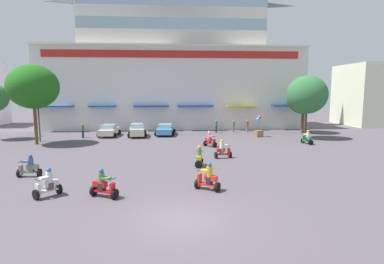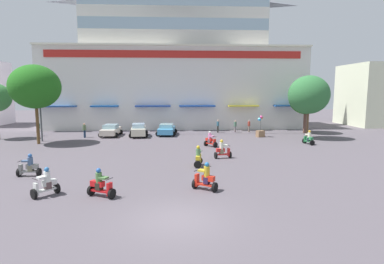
{
  "view_description": "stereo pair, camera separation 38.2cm",
  "coord_description": "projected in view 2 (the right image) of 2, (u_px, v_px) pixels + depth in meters",
  "views": [
    {
      "loc": [
        -0.45,
        -12.49,
        5.37
      ],
      "look_at": [
        1.37,
        13.43,
        1.94
      ],
      "focal_mm": 29.14,
      "sensor_mm": 36.0,
      "label": 1
    },
    {
      "loc": [
        -0.07,
        -12.51,
        5.37
      ],
      "look_at": [
        1.37,
        13.43,
        1.94
      ],
      "focal_mm": 29.14,
      "sensor_mm": 36.0,
      "label": 2
    }
  ],
  "objects": [
    {
      "name": "ground_plane",
      "position": [
        176.0,
        156.0,
        25.96
      ],
      "size": [
        128.0,
        128.0,
        0.0
      ],
      "primitive_type": "plane",
      "color": "#544C54"
    },
    {
      "name": "colonial_building",
      "position": [
        175.0,
        65.0,
        46.71
      ],
      "size": [
        37.14,
        14.27,
        20.59
      ],
      "color": "silver",
      "rests_on": "ground"
    },
    {
      "name": "flank_building_right",
      "position": [
        376.0,
        95.0,
        48.93
      ],
      "size": [
        8.7,
        9.28,
        9.51
      ],
      "color": "beige",
      "rests_on": "ground"
    },
    {
      "name": "plaza_tree_0",
      "position": [
        35.0,
        87.0,
        31.1
      ],
      "size": [
        4.89,
        5.21,
        7.99
      ],
      "color": "brown",
      "rests_on": "ground"
    },
    {
      "name": "plaza_tree_1",
      "position": [
        309.0,
        95.0,
        34.56
      ],
      "size": [
        4.59,
        3.93,
        7.09
      ],
      "color": "brown",
      "rests_on": "ground"
    },
    {
      "name": "plaza_tree_3",
      "position": [
        306.0,
        99.0,
        39.54
      ],
      "size": [
        4.18,
        4.36,
        6.31
      ],
      "color": "brown",
      "rests_on": "ground"
    },
    {
      "name": "parked_car_0",
      "position": [
        111.0,
        130.0,
        37.32
      ],
      "size": [
        2.43,
        4.25,
        1.4
      ],
      "color": "beige",
      "rests_on": "ground"
    },
    {
      "name": "parked_car_1",
      "position": [
        139.0,
        130.0,
        36.96
      ],
      "size": [
        2.47,
        4.28,
        1.54
      ],
      "color": "beige",
      "rests_on": "ground"
    },
    {
      "name": "parked_car_2",
      "position": [
        167.0,
        129.0,
        38.27
      ],
      "size": [
        2.62,
        4.48,
        1.37
      ],
      "color": "#408EC4",
      "rests_on": "ground"
    },
    {
      "name": "scooter_rider_0",
      "position": [
        223.0,
        151.0,
        24.96
      ],
      "size": [
        1.41,
        0.73,
        1.53
      ],
      "color": "black",
      "rests_on": "ground"
    },
    {
      "name": "scooter_rider_1",
      "position": [
        198.0,
        158.0,
        22.3
      ],
      "size": [
        0.75,
        1.48,
        1.53
      ],
      "color": "black",
      "rests_on": "ground"
    },
    {
      "name": "scooter_rider_3",
      "position": [
        101.0,
        185.0,
        15.82
      ],
      "size": [
        1.53,
        1.12,
        1.49
      ],
      "color": "black",
      "rests_on": "ground"
    },
    {
      "name": "scooter_rider_4",
      "position": [
        210.0,
        140.0,
        30.14
      ],
      "size": [
        1.28,
        1.39,
        1.53
      ],
      "color": "black",
      "rests_on": "ground"
    },
    {
      "name": "scooter_rider_5",
      "position": [
        205.0,
        179.0,
        16.9
      ],
      "size": [
        1.42,
        1.2,
        1.57
      ],
      "color": "black",
      "rests_on": "ground"
    },
    {
      "name": "scooter_rider_6",
      "position": [
        309.0,
        139.0,
        31.46
      ],
      "size": [
        0.77,
        1.51,
        1.46
      ],
      "color": "black",
      "rests_on": "ground"
    },
    {
      "name": "scooter_rider_7",
      "position": [
        46.0,
        184.0,
        15.99
      ],
      "size": [
        1.28,
        1.36,
        1.5
      ],
      "color": "black",
      "rests_on": "ground"
    },
    {
      "name": "scooter_rider_8",
      "position": [
        29.0,
        167.0,
        19.67
      ],
      "size": [
        1.4,
        0.55,
        1.47
      ],
      "color": "black",
      "rests_on": "ground"
    },
    {
      "name": "pedestrian_0",
      "position": [
        39.0,
        128.0,
        37.37
      ],
      "size": [
        0.5,
        0.5,
        1.7
      ],
      "color": "#494A47",
      "rests_on": "ground"
    },
    {
      "name": "pedestrian_1",
      "position": [
        235.0,
        126.0,
        40.65
      ],
      "size": [
        0.42,
        0.42,
        1.57
      ],
      "color": "slate",
      "rests_on": "ground"
    },
    {
      "name": "pedestrian_2",
      "position": [
        218.0,
        125.0,
        40.37
      ],
      "size": [
        0.35,
        0.35,
        1.67
      ],
      "color": "#282623",
      "rests_on": "ground"
    },
    {
      "name": "pedestrian_3",
      "position": [
        84.0,
        130.0,
        35.92
      ],
      "size": [
        0.55,
        0.55,
        1.7
      ],
      "color": "#1A2D46",
      "rests_on": "ground"
    },
    {
      "name": "pedestrian_4",
      "position": [
        249.0,
        125.0,
        40.85
      ],
      "size": [
        0.47,
        0.47,
        1.61
      ],
      "color": "#7C6A5E",
      "rests_on": "ground"
    },
    {
      "name": "streetlamp_near",
      "position": [
        40.0,
        109.0,
        33.02
      ],
      "size": [
        0.4,
        0.4,
        5.95
      ],
      "color": "#474C51",
      "rests_on": "ground"
    },
    {
      "name": "balloon_vendor_cart",
      "position": [
        260.0,
        130.0,
        36.54
      ],
      "size": [
        1.06,
        0.89,
        2.56
      ],
      "color": "#906B4C",
      "rests_on": "ground"
    }
  ]
}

